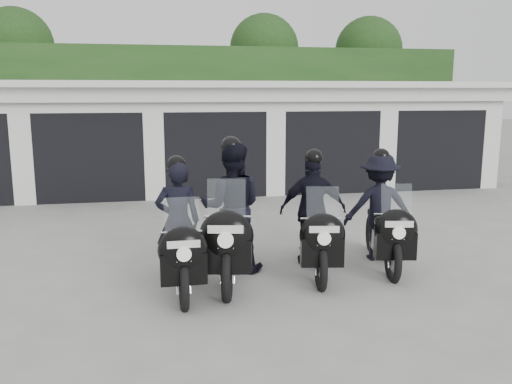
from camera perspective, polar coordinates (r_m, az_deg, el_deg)
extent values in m
plane|color=#969691|center=(8.79, 0.05, -7.41)|extent=(80.00, 80.00, 0.00)
cube|color=silver|center=(16.84, -5.44, 6.06)|extent=(16.00, 6.00, 2.80)
cube|color=silver|center=(16.59, -5.46, 11.11)|extent=(16.40, 6.80, 0.16)
cube|color=silver|center=(13.55, -4.20, 10.28)|extent=(16.40, 0.12, 0.40)
cube|color=black|center=(14.03, -4.17, -0.11)|extent=(16.00, 0.06, 0.24)
cube|color=silver|center=(14.26, -23.28, 4.43)|extent=(0.50, 0.50, 2.80)
cube|color=black|center=(15.08, -16.59, 3.99)|extent=(2.60, 2.60, 2.20)
cube|color=silver|center=(13.95, -17.32, 9.23)|extent=(2.60, 0.50, 0.60)
cube|color=silver|center=(13.93, -10.70, 4.98)|extent=(0.50, 0.50, 2.80)
cube|color=black|center=(15.08, -4.77, 4.40)|extent=(2.60, 2.60, 2.20)
cube|color=silver|center=(13.95, -4.39, 9.67)|extent=(2.60, 0.50, 0.60)
cube|color=silver|center=(14.27, 1.89, 5.29)|extent=(0.50, 0.50, 2.80)
cube|color=black|center=(15.71, 6.58, 4.61)|extent=(2.60, 2.60, 2.20)
cube|color=silver|center=(14.63, 7.94, 9.64)|extent=(2.60, 0.50, 0.60)
cube|color=silver|center=(15.25, 13.38, 5.35)|extent=(0.50, 0.50, 2.80)
cube|color=black|center=(16.90, 16.70, 4.65)|extent=(2.60, 2.60, 2.20)
cube|color=silver|center=(15.90, 18.73, 9.26)|extent=(2.60, 0.50, 0.60)
cube|color=silver|center=(16.76, 23.14, 5.24)|extent=(0.50, 0.50, 2.80)
cube|color=#183A15|center=(20.78, -6.54, 8.96)|extent=(20.00, 2.00, 4.30)
sphere|color=#183A15|center=(22.81, -23.99, 13.94)|extent=(2.80, 2.80, 2.80)
cylinder|color=black|center=(22.78, -23.47, 7.04)|extent=(0.24, 0.24, 3.30)
sphere|color=#183A15|center=(22.74, 0.85, 14.83)|extent=(2.80, 2.80, 2.80)
cylinder|color=black|center=(22.70, 0.83, 7.90)|extent=(0.24, 0.24, 3.30)
sphere|color=#183A15|center=(24.05, 11.76, 14.39)|extent=(2.80, 2.80, 2.80)
cylinder|color=black|center=(24.02, 11.51, 7.83)|extent=(0.24, 0.24, 3.30)
torus|color=black|center=(7.02, -7.63, -9.55)|extent=(0.12, 0.73, 0.73)
torus|color=black|center=(8.39, -8.28, -6.21)|extent=(0.12, 0.73, 0.73)
cube|color=#A8A8AD|center=(7.70, -8.01, -7.19)|extent=(0.26, 0.55, 0.32)
cube|color=black|center=(7.73, -7.97, -8.36)|extent=(0.09, 1.30, 0.06)
ellipsoid|color=black|center=(7.44, -8.00, -5.10)|extent=(0.33, 0.58, 0.29)
cube|color=black|center=(7.85, -8.19, -4.12)|extent=(0.26, 0.55, 0.10)
ellipsoid|color=black|center=(6.80, -7.69, -6.07)|extent=(0.63, 0.33, 0.60)
cube|color=black|center=(6.87, -7.64, -7.90)|extent=(0.58, 0.22, 0.40)
cube|color=#B2BFC6|center=(6.73, -7.79, -2.74)|extent=(0.44, 0.12, 0.51)
cylinder|color=silver|center=(6.94, -7.83, -4.18)|extent=(0.56, 0.03, 0.03)
cube|color=silver|center=(6.60, -7.62, -5.49)|extent=(0.40, 0.02, 0.09)
cube|color=silver|center=(6.68, -7.60, -6.90)|extent=(0.18, 0.02, 0.10)
imported|color=black|center=(7.83, -8.22, -3.12)|extent=(0.64, 0.42, 1.75)
sphere|color=black|center=(7.68, -8.38, 2.84)|extent=(0.27, 0.27, 0.27)
torus|color=black|center=(7.26, -3.04, -8.47)|extent=(0.28, 0.83, 0.82)
torus|color=black|center=(8.80, -2.39, -5.03)|extent=(0.28, 0.83, 0.82)
cube|color=#A8A8AD|center=(8.02, -2.68, -6.00)|extent=(0.41, 0.66, 0.36)
cube|color=black|center=(8.06, -2.68, -7.27)|extent=(0.37, 1.45, 0.07)
ellipsoid|color=black|center=(7.74, -2.78, -3.69)|extent=(0.48, 0.71, 0.32)
cube|color=black|center=(8.20, -2.59, -2.71)|extent=(0.41, 0.66, 0.11)
ellipsoid|color=black|center=(7.02, -3.12, -4.63)|extent=(0.77, 0.50, 0.67)
cube|color=black|center=(7.09, -3.10, -6.65)|extent=(0.69, 0.37, 0.45)
cube|color=#B2BFC6|center=(6.95, -3.14, -0.98)|extent=(0.51, 0.22, 0.57)
cylinder|color=silver|center=(7.19, -3.03, -2.60)|extent=(0.62, 0.15, 0.03)
cube|color=silver|center=(6.80, -3.24, -3.96)|extent=(0.44, 0.10, 0.10)
cube|color=silver|center=(6.88, -3.20, -5.52)|extent=(0.20, 0.06, 0.11)
imported|color=black|center=(8.19, -2.59, -1.62)|extent=(1.09, 0.92, 1.97)
sphere|color=black|center=(8.05, -2.65, 4.82)|extent=(0.30, 0.30, 0.30)
torus|color=black|center=(7.67, 6.84, -7.76)|extent=(0.24, 0.74, 0.73)
torus|color=black|center=(9.05, 5.62, -4.88)|extent=(0.24, 0.74, 0.73)
cube|color=#A8A8AD|center=(8.35, 6.17, -5.70)|extent=(0.35, 0.59, 0.32)
cube|color=black|center=(8.38, 6.17, -6.79)|extent=(0.31, 1.30, 0.06)
ellipsoid|color=black|center=(8.10, 6.37, -3.71)|extent=(0.42, 0.63, 0.29)
cube|color=black|center=(8.51, 6.01, -2.86)|extent=(0.35, 0.59, 0.10)
ellipsoid|color=black|center=(7.46, 7.00, -4.50)|extent=(0.68, 0.44, 0.60)
cube|color=black|center=(7.52, 6.96, -6.21)|extent=(0.61, 0.32, 0.40)
cube|color=#B2BFC6|center=(7.39, 7.04, -1.43)|extent=(0.46, 0.19, 0.51)
cylinder|color=silver|center=(7.61, 6.83, -2.79)|extent=(0.56, 0.13, 0.03)
cube|color=silver|center=(7.26, 7.21, -3.93)|extent=(0.40, 0.08, 0.09)
cube|color=silver|center=(7.34, 7.14, -5.24)|extent=(0.18, 0.05, 0.10)
imported|color=black|center=(8.50, 6.01, -1.93)|extent=(1.12, 0.76, 1.77)
sphere|color=black|center=(8.36, 6.12, 3.62)|extent=(0.27, 0.27, 0.27)
torus|color=black|center=(8.18, 14.22, -6.87)|extent=(0.24, 0.73, 0.72)
torus|color=black|center=(9.52, 12.15, -4.32)|extent=(0.24, 0.73, 0.72)
cube|color=#A8A8AD|center=(8.84, 13.09, -5.03)|extent=(0.36, 0.58, 0.32)
cube|color=black|center=(8.87, 13.08, -6.05)|extent=(0.32, 1.28, 0.06)
ellipsoid|color=black|center=(8.60, 13.44, -3.16)|extent=(0.42, 0.62, 0.29)
cube|color=black|center=(9.00, 12.82, -2.40)|extent=(0.36, 0.58, 0.10)
ellipsoid|color=black|center=(7.98, 14.51, -3.84)|extent=(0.68, 0.44, 0.60)
cube|color=black|center=(8.04, 14.43, -5.42)|extent=(0.61, 0.32, 0.40)
cube|color=#B2BFC6|center=(7.92, 14.59, -1.01)|extent=(0.45, 0.20, 0.51)
cylinder|color=silver|center=(8.13, 14.22, -2.28)|extent=(0.55, 0.13, 0.03)
cube|color=silver|center=(7.79, 14.85, -3.30)|extent=(0.39, 0.09, 0.09)
cube|color=silver|center=(7.86, 14.74, -4.51)|extent=(0.18, 0.05, 0.10)
imported|color=black|center=(8.99, 12.83, -1.52)|extent=(1.21, 0.78, 1.74)
sphere|color=black|center=(8.86, 13.05, 3.65)|extent=(0.27, 0.27, 0.27)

